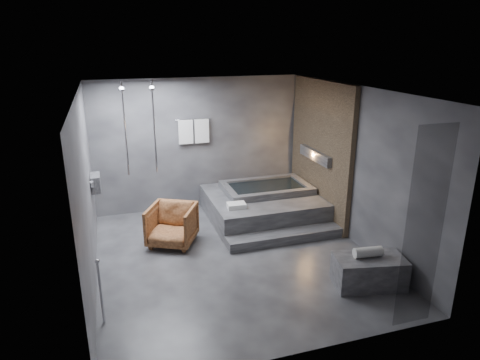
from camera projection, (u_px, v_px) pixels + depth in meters
name	position (u px, v px, depth m)	size (l,w,h in m)	color
room	(253.00, 153.00, 7.10)	(5.00, 5.04, 2.82)	#2B2B2D
tub_deck	(263.00, 206.00, 8.85)	(2.20, 2.00, 0.50)	#303032
tub_step	(285.00, 237.00, 7.83)	(2.20, 0.36, 0.18)	#303032
concrete_bench	(369.00, 271.00, 6.40)	(1.02, 0.56, 0.46)	#343437
driftwood_chair	(172.00, 225.00, 7.66)	(0.79, 0.81, 0.74)	#4D2813
rolled_towel	(368.00, 252.00, 6.33)	(0.15, 0.15, 0.43)	silver
deck_towel	(236.00, 205.00, 8.08)	(0.34, 0.25, 0.09)	silver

